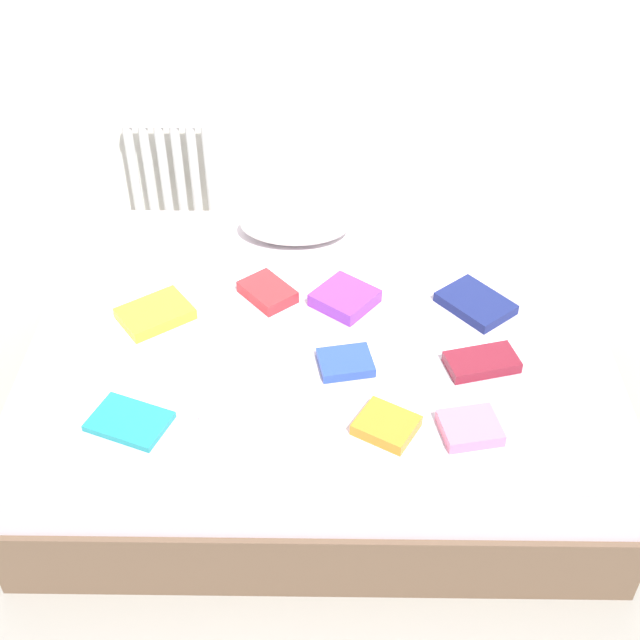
% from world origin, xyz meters
% --- Properties ---
extents(ground_plane, '(8.00, 8.00, 0.00)m').
position_xyz_m(ground_plane, '(0.00, 0.00, 0.00)').
color(ground_plane, '#9E998E').
extents(bed, '(2.00, 1.50, 0.50)m').
position_xyz_m(bed, '(0.00, 0.00, 0.25)').
color(bed, brown).
rests_on(bed, ground).
extents(radiator, '(0.40, 0.04, 0.56)m').
position_xyz_m(radiator, '(-0.71, 1.20, 0.41)').
color(radiator, white).
rests_on(radiator, ground).
extents(pillow, '(0.44, 0.27, 0.13)m').
position_xyz_m(pillow, '(-0.10, 0.55, 0.57)').
color(pillow, white).
rests_on(pillow, bed).
extents(textbook_yellow, '(0.29, 0.28, 0.04)m').
position_xyz_m(textbook_yellow, '(-0.58, 0.03, 0.52)').
color(textbook_yellow, yellow).
rests_on(textbook_yellow, bed).
extents(textbook_pink, '(0.20, 0.18, 0.04)m').
position_xyz_m(textbook_pink, '(0.46, -0.50, 0.52)').
color(textbook_pink, pink).
rests_on(textbook_pink, bed).
extents(textbook_orange, '(0.22, 0.21, 0.04)m').
position_xyz_m(textbook_orange, '(0.21, -0.49, 0.52)').
color(textbook_orange, orange).
rests_on(textbook_orange, bed).
extents(textbook_blue, '(0.20, 0.17, 0.03)m').
position_xyz_m(textbook_blue, '(0.09, -0.21, 0.52)').
color(textbook_blue, '#2847B7').
rests_on(textbook_blue, bed).
extents(textbook_maroon, '(0.26, 0.18, 0.04)m').
position_xyz_m(textbook_maroon, '(0.53, -0.21, 0.52)').
color(textbook_maroon, maroon).
rests_on(textbook_maroon, bed).
extents(textbook_white, '(0.26, 0.24, 0.03)m').
position_xyz_m(textbook_white, '(-0.23, -0.46, 0.52)').
color(textbook_white, white).
rests_on(textbook_white, bed).
extents(textbook_purple, '(0.27, 0.27, 0.05)m').
position_xyz_m(textbook_purple, '(0.09, 0.12, 0.53)').
color(textbook_purple, purple).
rests_on(textbook_purple, bed).
extents(textbook_navy, '(0.29, 0.30, 0.04)m').
position_xyz_m(textbook_navy, '(0.55, 0.10, 0.52)').
color(textbook_navy, navy).
rests_on(textbook_navy, bed).
extents(textbook_teal, '(0.28, 0.24, 0.02)m').
position_xyz_m(textbook_teal, '(-0.57, -0.48, 0.51)').
color(textbook_teal, teal).
rests_on(textbook_teal, bed).
extents(textbook_red, '(0.23, 0.24, 0.05)m').
position_xyz_m(textbook_red, '(-0.19, 0.15, 0.52)').
color(textbook_red, red).
rests_on(textbook_red, bed).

